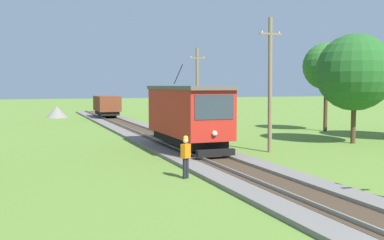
{
  "coord_description": "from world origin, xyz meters",
  "views": [
    {
      "loc": [
        -8.84,
        -5.68,
        3.83
      ],
      "look_at": [
        0.14,
        18.53,
        1.86
      ],
      "focal_mm": 42.21,
      "sensor_mm": 36.0,
      "label": 1
    }
  ],
  "objects_px": {
    "utility_pole_near_tram": "(270,84)",
    "gravel_pile": "(57,112)",
    "utility_pole_mid": "(197,89)",
    "track_worker": "(186,155)",
    "freight_car": "(107,105)",
    "red_tram": "(187,114)",
    "tree_left_far": "(355,72)",
    "tree_right_near": "(326,67)"
  },
  "relations": [
    {
      "from": "utility_pole_mid",
      "to": "tree_right_near",
      "type": "relative_size",
      "value": 0.93
    },
    {
      "from": "tree_right_near",
      "to": "tree_left_far",
      "type": "height_order",
      "value": "tree_right_near"
    },
    {
      "from": "track_worker",
      "to": "tree_right_near",
      "type": "bearing_deg",
      "value": -82.75
    },
    {
      "from": "red_tram",
      "to": "tree_right_near",
      "type": "xyz_separation_m",
      "value": [
        14.86,
        6.96,
        3.23
      ]
    },
    {
      "from": "red_tram",
      "to": "utility_pole_mid",
      "type": "distance_m",
      "value": 10.66
    },
    {
      "from": "freight_car",
      "to": "track_worker",
      "type": "bearing_deg",
      "value": -94.42
    },
    {
      "from": "utility_pole_mid",
      "to": "tree_right_near",
      "type": "bearing_deg",
      "value": -14.35
    },
    {
      "from": "tree_right_near",
      "to": "red_tram",
      "type": "bearing_deg",
      "value": -154.9
    },
    {
      "from": "utility_pole_mid",
      "to": "track_worker",
      "type": "distance_m",
      "value": 18.51
    },
    {
      "from": "freight_car",
      "to": "red_tram",
      "type": "bearing_deg",
      "value": -89.99
    },
    {
      "from": "utility_pole_near_tram",
      "to": "tree_right_near",
      "type": "xyz_separation_m",
      "value": [
        10.53,
        8.92,
        1.48
      ]
    },
    {
      "from": "gravel_pile",
      "to": "tree_left_far",
      "type": "bearing_deg",
      "value": -61.97
    },
    {
      "from": "red_tram",
      "to": "gravel_pile",
      "type": "height_order",
      "value": "red_tram"
    },
    {
      "from": "tree_left_far",
      "to": "utility_pole_near_tram",
      "type": "bearing_deg",
      "value": -168.1
    },
    {
      "from": "utility_pole_near_tram",
      "to": "utility_pole_mid",
      "type": "xyz_separation_m",
      "value": [
        0.0,
        11.61,
        -0.4
      ]
    },
    {
      "from": "red_tram",
      "to": "tree_right_near",
      "type": "bearing_deg",
      "value": 25.1
    },
    {
      "from": "red_tram",
      "to": "freight_car",
      "type": "xyz_separation_m",
      "value": [
        -0.0,
        27.44,
        -0.64
      ]
    },
    {
      "from": "freight_car",
      "to": "utility_pole_mid",
      "type": "xyz_separation_m",
      "value": [
        4.33,
        -17.78,
        1.98
      ]
    },
    {
      "from": "utility_pole_mid",
      "to": "tree_left_far",
      "type": "relative_size",
      "value": 0.95
    },
    {
      "from": "red_tram",
      "to": "utility_pole_near_tram",
      "type": "height_order",
      "value": "utility_pole_near_tram"
    },
    {
      "from": "gravel_pile",
      "to": "tree_right_near",
      "type": "xyz_separation_m",
      "value": [
        20.18,
        -24.28,
        4.73
      ]
    },
    {
      "from": "freight_car",
      "to": "gravel_pile",
      "type": "relative_size",
      "value": 2.01
    },
    {
      "from": "utility_pole_near_tram",
      "to": "track_worker",
      "type": "bearing_deg",
      "value": -142.78
    },
    {
      "from": "gravel_pile",
      "to": "tree_right_near",
      "type": "bearing_deg",
      "value": -50.27
    },
    {
      "from": "track_worker",
      "to": "red_tram",
      "type": "bearing_deg",
      "value": -52.08
    },
    {
      "from": "freight_car",
      "to": "track_worker",
      "type": "relative_size",
      "value": 2.91
    },
    {
      "from": "utility_pole_mid",
      "to": "utility_pole_near_tram",
      "type": "bearing_deg",
      "value": -90.0
    },
    {
      "from": "utility_pole_near_tram",
      "to": "tree_left_far",
      "type": "bearing_deg",
      "value": 11.9
    },
    {
      "from": "freight_car",
      "to": "utility_pole_near_tram",
      "type": "height_order",
      "value": "utility_pole_near_tram"
    },
    {
      "from": "red_tram",
      "to": "tree_right_near",
      "type": "distance_m",
      "value": 16.72
    },
    {
      "from": "utility_pole_mid",
      "to": "gravel_pile",
      "type": "xyz_separation_m",
      "value": [
        -9.65,
        21.58,
        -2.85
      ]
    },
    {
      "from": "utility_pole_near_tram",
      "to": "gravel_pile",
      "type": "height_order",
      "value": "utility_pole_near_tram"
    },
    {
      "from": "tree_left_far",
      "to": "freight_car",
      "type": "bearing_deg",
      "value": 112.51
    },
    {
      "from": "gravel_pile",
      "to": "track_worker",
      "type": "relative_size",
      "value": 1.45
    },
    {
      "from": "freight_car",
      "to": "track_worker",
      "type": "height_order",
      "value": "freight_car"
    },
    {
      "from": "red_tram",
      "to": "tree_right_near",
      "type": "relative_size",
      "value": 1.15
    },
    {
      "from": "utility_pole_mid",
      "to": "track_worker",
      "type": "relative_size",
      "value": 3.86
    },
    {
      "from": "tree_right_near",
      "to": "track_worker",
      "type": "bearing_deg",
      "value": -140.93
    },
    {
      "from": "red_tram",
      "to": "utility_pole_near_tram",
      "type": "bearing_deg",
      "value": -24.33
    },
    {
      "from": "red_tram",
      "to": "track_worker",
      "type": "xyz_separation_m",
      "value": [
        -2.69,
        -7.29,
        -1.21
      ]
    },
    {
      "from": "freight_car",
      "to": "gravel_pile",
      "type": "bearing_deg",
      "value": 144.43
    },
    {
      "from": "red_tram",
      "to": "tree_left_far",
      "type": "height_order",
      "value": "tree_left_far"
    }
  ]
}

